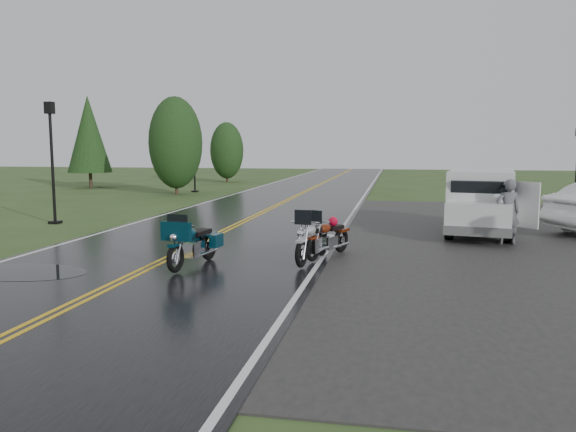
{
  "coord_description": "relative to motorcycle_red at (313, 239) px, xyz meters",
  "views": [
    {
      "loc": [
        5.58,
        -12.41,
        2.81
      ],
      "look_at": [
        2.8,
        2.0,
        1.0
      ],
      "focal_mm": 35.0,
      "sensor_mm": 36.0,
      "label": 1
    }
  ],
  "objects": [
    {
      "name": "lamp_post_far_left",
      "position": [
        -10.46,
        20.21,
        1.54
      ],
      "size": [
        0.37,
        0.37,
        4.31
      ],
      "primitive_type": null,
      "color": "black",
      "rests_on": "ground"
    },
    {
      "name": "road",
      "position": [
        -3.65,
        9.22,
        -0.59
      ],
      "size": [
        8.0,
        100.0,
        0.04
      ],
      "primitive_type": "cube",
      "color": "black",
      "rests_on": "ground"
    },
    {
      "name": "van_white",
      "position": [
        3.55,
        4.17,
        0.45
      ],
      "size": [
        2.87,
        5.63,
        2.11
      ],
      "primitive_type": null,
      "rotation": [
        0.0,
        0.0,
        -0.16
      ],
      "color": "silver",
      "rests_on": "ground"
    },
    {
      "name": "person_at_van",
      "position": [
        5.08,
        3.59,
        0.33
      ],
      "size": [
        0.75,
        0.56,
        1.88
      ],
      "primitive_type": "imported",
      "rotation": [
        0.0,
        0.0,
        3.31
      ],
      "color": "#545459",
      "rests_on": "ground"
    },
    {
      "name": "motorcycle_silver",
      "position": [
        -0.16,
        -0.74,
        0.04
      ],
      "size": [
        1.16,
        2.31,
        1.3
      ],
      "primitive_type": null,
      "rotation": [
        0.0,
        0.0,
        -0.17
      ],
      "color": "#989A9F",
      "rests_on": "ground"
    },
    {
      "name": "motorcycle_teal",
      "position": [
        -2.78,
        -1.78,
        0.04
      ],
      "size": [
        1.1,
        2.28,
        1.29
      ],
      "primitive_type": null,
      "rotation": [
        0.0,
        0.0,
        -0.14
      ],
      "color": "#042733",
      "rests_on": "ground"
    },
    {
      "name": "pine_left_far",
      "position": [
        -18.81,
        22.27,
        2.47
      ],
      "size": [
        2.95,
        2.95,
        6.15
      ],
      "primitive_type": null,
      "color": "#1E3D19",
      "rests_on": "ground"
    },
    {
      "name": "motorcycle_red",
      "position": [
        0.0,
        0.0,
        0.0
      ],
      "size": [
        1.45,
        2.2,
        1.22
      ],
      "primitive_type": null,
      "rotation": [
        0.0,
        0.0,
        -0.37
      ],
      "color": "#571B09",
      "rests_on": "ground"
    },
    {
      "name": "tree_left_mid",
      "position": [
        -10.96,
        18.42,
        1.86
      ],
      "size": [
        3.16,
        3.16,
        4.94
      ],
      "primitive_type": null,
      "color": "#1E3D19",
      "rests_on": "ground"
    },
    {
      "name": "ground",
      "position": [
        -3.65,
        -0.78,
        -0.61
      ],
      "size": [
        120.0,
        120.0,
        0.0
      ],
      "primitive_type": "plane",
      "color": "#2D471E",
      "rests_on": "ground"
    },
    {
      "name": "lamp_post_near_left",
      "position": [
        -10.39,
        5.31,
        1.63
      ],
      "size": [
        0.38,
        0.38,
        4.48
      ],
      "primitive_type": null,
      "color": "black",
      "rests_on": "ground"
    },
    {
      "name": "tree_left_far",
      "position": [
        -11.43,
        30.21,
        1.43
      ],
      "size": [
        2.66,
        2.66,
        4.09
      ],
      "primitive_type": null,
      "color": "#1E3D19",
      "rests_on": "ground"
    }
  ]
}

